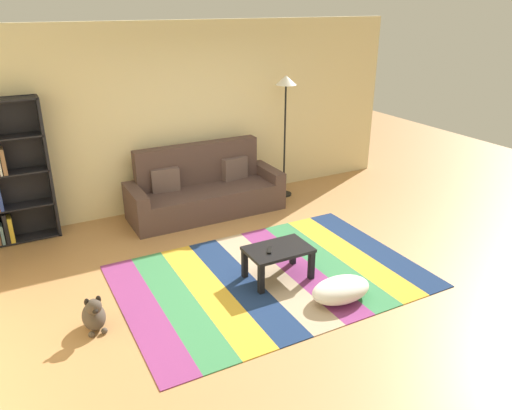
{
  "coord_description": "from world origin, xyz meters",
  "views": [
    {
      "loc": [
        -2.65,
        -4.36,
        2.95
      ],
      "look_at": [
        -0.05,
        0.51,
        0.65
      ],
      "focal_mm": 34.63,
      "sensor_mm": 36.0,
      "label": 1
    }
  ],
  "objects_px": {
    "pouf": "(341,290)",
    "tv_remote": "(270,250)",
    "couch": "(204,191)",
    "dog": "(94,315)",
    "standing_lamp": "(286,97)",
    "coffee_table": "(278,254)",
    "bookshelf": "(2,177)"
  },
  "relations": [
    {
      "from": "pouf",
      "to": "tv_remote",
      "type": "relative_size",
      "value": 4.53
    },
    {
      "from": "couch",
      "to": "dog",
      "type": "bearing_deg",
      "value": -133.46
    },
    {
      "from": "couch",
      "to": "standing_lamp",
      "type": "relative_size",
      "value": 1.18
    },
    {
      "from": "dog",
      "to": "standing_lamp",
      "type": "height_order",
      "value": "standing_lamp"
    },
    {
      "from": "couch",
      "to": "tv_remote",
      "type": "height_order",
      "value": "couch"
    },
    {
      "from": "coffee_table",
      "to": "pouf",
      "type": "xyz_separation_m",
      "value": [
        0.36,
        -0.71,
        -0.18
      ]
    },
    {
      "from": "couch",
      "to": "coffee_table",
      "type": "distance_m",
      "value": 2.17
    },
    {
      "from": "pouf",
      "to": "tv_remote",
      "type": "bearing_deg",
      "value": 124.39
    },
    {
      "from": "coffee_table",
      "to": "standing_lamp",
      "type": "xyz_separation_m",
      "value": [
        1.41,
        2.22,
        1.28
      ]
    },
    {
      "from": "pouf",
      "to": "standing_lamp",
      "type": "relative_size",
      "value": 0.36
    },
    {
      "from": "couch",
      "to": "tv_remote",
      "type": "xyz_separation_m",
      "value": [
        -0.13,
        -2.18,
        0.06
      ]
    },
    {
      "from": "pouf",
      "to": "coffee_table",
      "type": "bearing_deg",
      "value": 116.78
    },
    {
      "from": "couch",
      "to": "coffee_table",
      "type": "bearing_deg",
      "value": -90.22
    },
    {
      "from": "bookshelf",
      "to": "coffee_table",
      "type": "xyz_separation_m",
      "value": [
        2.59,
        -2.46,
        -0.58
      ]
    },
    {
      "from": "standing_lamp",
      "to": "tv_remote",
      "type": "distance_m",
      "value": 2.96
    },
    {
      "from": "bookshelf",
      "to": "dog",
      "type": "distance_m",
      "value": 2.61
    },
    {
      "from": "couch",
      "to": "pouf",
      "type": "relative_size",
      "value": 3.33
    },
    {
      "from": "coffee_table",
      "to": "dog",
      "type": "height_order",
      "value": "dog"
    },
    {
      "from": "couch",
      "to": "tv_remote",
      "type": "bearing_deg",
      "value": -93.28
    },
    {
      "from": "bookshelf",
      "to": "standing_lamp",
      "type": "bearing_deg",
      "value": -3.36
    },
    {
      "from": "couch",
      "to": "coffee_table",
      "type": "relative_size",
      "value": 3.11
    },
    {
      "from": "couch",
      "to": "bookshelf",
      "type": "relative_size",
      "value": 1.21
    },
    {
      "from": "tv_remote",
      "to": "dog",
      "type": "bearing_deg",
      "value": -146.73
    },
    {
      "from": "bookshelf",
      "to": "coffee_table",
      "type": "distance_m",
      "value": 3.62
    },
    {
      "from": "couch",
      "to": "standing_lamp",
      "type": "height_order",
      "value": "standing_lamp"
    },
    {
      "from": "dog",
      "to": "tv_remote",
      "type": "bearing_deg",
      "value": -0.74
    },
    {
      "from": "coffee_table",
      "to": "bookshelf",
      "type": "bearing_deg",
      "value": 136.5
    },
    {
      "from": "pouf",
      "to": "standing_lamp",
      "type": "distance_m",
      "value": 3.44
    },
    {
      "from": "bookshelf",
      "to": "standing_lamp",
      "type": "relative_size",
      "value": 0.98
    },
    {
      "from": "coffee_table",
      "to": "tv_remote",
      "type": "bearing_deg",
      "value": -173.26
    },
    {
      "from": "coffee_table",
      "to": "standing_lamp",
      "type": "relative_size",
      "value": 0.38
    },
    {
      "from": "pouf",
      "to": "dog",
      "type": "height_order",
      "value": "dog"
    }
  ]
}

